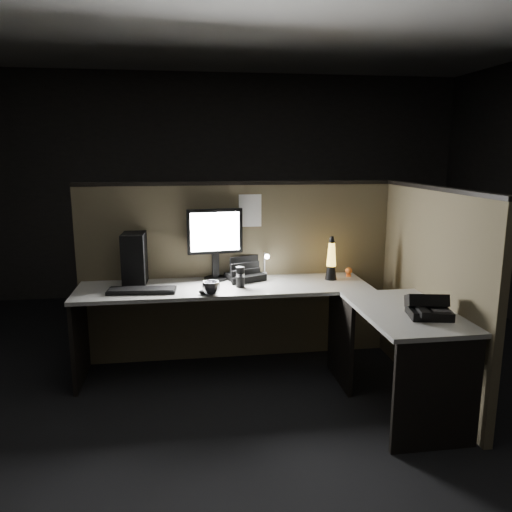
{
  "coord_description": "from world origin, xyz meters",
  "views": [
    {
      "loc": [
        -0.45,
        -3.21,
        1.76
      ],
      "look_at": [
        0.07,
        0.35,
        1.01
      ],
      "focal_mm": 35.0,
      "sensor_mm": 36.0,
      "label": 1
    }
  ],
  "objects": [
    {
      "name": "mouse",
      "position": [
        -0.31,
        0.37,
        0.75
      ],
      "size": [
        0.11,
        0.1,
        0.04
      ],
      "primitive_type": "ellipsoid",
      "rotation": [
        0.0,
        0.0,
        -0.33
      ],
      "color": "black",
      "rests_on": "desk"
    },
    {
      "name": "floor",
      "position": [
        0.0,
        0.0,
        0.0
      ],
      "size": [
        6.0,
        6.0,
        0.0
      ],
      "primitive_type": "plane",
      "color": "black",
      "rests_on": "ground"
    },
    {
      "name": "keyboard",
      "position": [
        -0.78,
        0.5,
        0.74
      ],
      "size": [
        0.52,
        0.21,
        0.02
      ],
      "primitive_type": "cube",
      "rotation": [
        0.0,
        0.0,
        -0.08
      ],
      "color": "black",
      "rests_on": "desk"
    },
    {
      "name": "partition_back",
      "position": [
        0.0,
        0.93,
        0.75
      ],
      "size": [
        2.66,
        0.06,
        1.5
      ],
      "primitive_type": "cube",
      "color": "brown",
      "rests_on": "ground"
    },
    {
      "name": "figurine",
      "position": [
        0.92,
        0.74,
        0.78
      ],
      "size": [
        0.06,
        0.06,
        0.06
      ],
      "primitive_type": "sphere",
      "color": "orange",
      "rests_on": "desk"
    },
    {
      "name": "clip_lamp",
      "position": [
        0.22,
        0.82,
        0.86
      ],
      "size": [
        0.04,
        0.17,
        0.21
      ],
      "color": "silver",
      "rests_on": "desk"
    },
    {
      "name": "steel_mug",
      "position": [
        -0.27,
        0.35,
        0.78
      ],
      "size": [
        0.15,
        0.15,
        0.1
      ],
      "primitive_type": "imported",
      "rotation": [
        0.0,
        0.0,
        -0.12
      ],
      "color": "silver",
      "rests_on": "desk"
    },
    {
      "name": "partition_right",
      "position": [
        1.33,
        0.1,
        0.75
      ],
      "size": [
        0.06,
        1.66,
        1.5
      ],
      "primitive_type": "cube",
      "color": "brown",
      "rests_on": "ground"
    },
    {
      "name": "travel_mug",
      "position": [
        -0.03,
        0.54,
        0.81
      ],
      "size": [
        0.07,
        0.07,
        0.16
      ],
      "primitive_type": "cylinder",
      "color": "black",
      "rests_on": "desk"
    },
    {
      "name": "pc_tower",
      "position": [
        -0.85,
        0.82,
        0.94
      ],
      "size": [
        0.19,
        0.4,
        0.41
      ],
      "primitive_type": "cube",
      "rotation": [
        0.0,
        0.0,
        -0.04
      ],
      "color": "black",
      "rests_on": "desk"
    },
    {
      "name": "monitor",
      "position": [
        -0.2,
        0.82,
        1.08
      ],
      "size": [
        0.46,
        0.2,
        0.59
      ],
      "rotation": [
        0.0,
        0.0,
        0.12
      ],
      "color": "black",
      "rests_on": "desk"
    },
    {
      "name": "desk",
      "position": [
        0.18,
        0.25,
        0.58
      ],
      "size": [
        2.6,
        1.6,
        0.73
      ],
      "color": "#BBB9B1",
      "rests_on": "ground"
    },
    {
      "name": "desk_phone",
      "position": [
        1.08,
        -0.34,
        0.79
      ],
      "size": [
        0.29,
        0.3,
        0.15
      ],
      "rotation": [
        0.0,
        0.0,
        -0.2
      ],
      "color": "black",
      "rests_on": "desk"
    },
    {
      "name": "room_shell",
      "position": [
        0.0,
        0.0,
        1.62
      ],
      "size": [
        6.0,
        6.0,
        6.0
      ],
      "color": "silver",
      "rests_on": "ground"
    },
    {
      "name": "organizer",
      "position": [
        0.04,
        0.77,
        0.78
      ],
      "size": [
        0.35,
        0.33,
        0.21
      ],
      "rotation": [
        0.0,
        0.0,
        0.42
      ],
      "color": "black",
      "rests_on": "desk"
    },
    {
      "name": "pinned_paper",
      "position": [
        0.1,
        0.9,
        1.29
      ],
      "size": [
        0.19,
        0.0,
        0.27
      ],
      "primitive_type": "cube",
      "color": "white",
      "rests_on": "partition_back"
    },
    {
      "name": "lava_lamp",
      "position": [
        0.74,
        0.67,
        0.88
      ],
      "size": [
        0.1,
        0.1,
        0.36
      ],
      "color": "black",
      "rests_on": "desk"
    }
  ]
}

